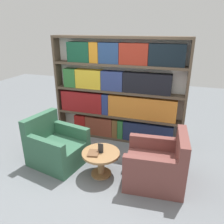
# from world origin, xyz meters

# --- Properties ---
(ground_plane) EXTENTS (14.00, 14.00, 0.00)m
(ground_plane) POSITION_xyz_m (0.00, 0.00, 0.00)
(ground_plane) COLOR slate
(bookshelf) EXTENTS (2.87, 0.30, 2.26)m
(bookshelf) POSITION_xyz_m (0.02, 1.46, 1.10)
(bookshelf) COLOR silver
(bookshelf) RESTS_ON ground_plane
(armchair_left) EXTENTS (1.07, 0.98, 0.90)m
(armchair_left) POSITION_xyz_m (-0.82, 0.18, 0.30)
(armchair_left) COLOR #336047
(armchair_left) RESTS_ON ground_plane
(armchair_right) EXTENTS (0.99, 0.89, 0.90)m
(armchair_right) POSITION_xyz_m (1.06, 0.17, 0.30)
(armchair_right) COLOR brown
(armchair_right) RESTS_ON ground_plane
(coffee_table) EXTENTS (0.64, 0.64, 0.44)m
(coffee_table) POSITION_xyz_m (0.12, 0.07, 0.32)
(coffee_table) COLOR olive
(coffee_table) RESTS_ON ground_plane
(table_sign) EXTENTS (0.09, 0.06, 0.17)m
(table_sign) POSITION_xyz_m (0.12, 0.07, 0.52)
(table_sign) COLOR black
(table_sign) RESTS_ON coffee_table
(stray_book) EXTENTS (0.22, 0.25, 0.03)m
(stray_book) POSITION_xyz_m (0.02, -0.01, 0.46)
(stray_book) COLOR brown
(stray_book) RESTS_ON coffee_table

